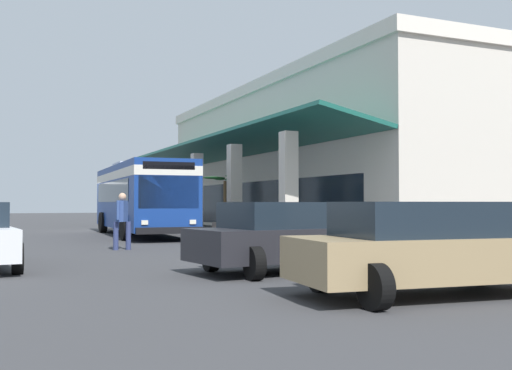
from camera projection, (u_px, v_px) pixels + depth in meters
name	position (u px, v px, depth m)	size (l,w,h in m)	color
ground	(232.00, 228.00, 35.06)	(120.00, 120.00, 0.00)	#38383A
curb_strip	(175.00, 229.00, 32.14)	(32.90, 0.50, 0.12)	#9E998E
plaza_building	(334.00, 159.00, 36.09)	(27.71, 14.54, 8.06)	beige
transit_bus	(141.00, 194.00, 27.53)	(11.30, 3.11, 3.34)	navy
parked_sedan_charcoal	(291.00, 236.00, 12.95)	(2.82, 4.60, 1.47)	#232328
parked_sedan_tan	(429.00, 248.00, 9.55)	(2.71, 4.55, 1.47)	#9E845B
pedestrian	(122.00, 217.00, 18.93)	(0.59, 0.55, 1.76)	navy
potted_palm	(225.00, 221.00, 29.04)	(1.72, 1.86, 2.82)	gray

